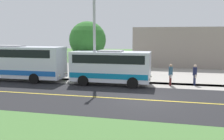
# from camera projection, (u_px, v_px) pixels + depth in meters

# --- Properties ---
(ground_plane) EXTENTS (120.00, 120.00, 0.00)m
(ground_plane) POSITION_uv_depth(u_px,v_px,m) (144.00, 100.00, 15.82)
(ground_plane) COLOR #477238
(road_surface) EXTENTS (8.00, 100.00, 0.01)m
(road_surface) POSITION_uv_depth(u_px,v_px,m) (144.00, 100.00, 15.82)
(road_surface) COLOR black
(road_surface) RESTS_ON ground
(sidewalk) EXTENTS (2.40, 100.00, 0.01)m
(sidewalk) POSITION_uv_depth(u_px,v_px,m) (150.00, 84.00, 20.84)
(sidewalk) COLOR #9E9991
(sidewalk) RESTS_ON ground
(parking_lot_surface) EXTENTS (14.00, 36.00, 0.01)m
(parking_lot_surface) POSITION_uv_depth(u_px,v_px,m) (181.00, 73.00, 27.13)
(parking_lot_surface) COLOR #9E9991
(parking_lot_surface) RESTS_ON ground
(road_centre_line) EXTENTS (0.16, 100.00, 0.00)m
(road_centre_line) POSITION_uv_depth(u_px,v_px,m) (144.00, 100.00, 15.82)
(road_centre_line) COLOR gold
(road_centre_line) RESTS_ON ground
(shuttle_bus_front) EXTENTS (2.74, 6.81, 2.94)m
(shuttle_bus_front) POSITION_uv_depth(u_px,v_px,m) (111.00, 66.00, 20.71)
(shuttle_bus_front) COLOR silver
(shuttle_bus_front) RESTS_ON ground
(transit_bus_rear) EXTENTS (2.61, 11.40, 3.28)m
(transit_bus_rear) POSITION_uv_depth(u_px,v_px,m) (7.00, 61.00, 22.83)
(transit_bus_rear) COLOR silver
(transit_bus_rear) RESTS_ON ground
(pedestrian_with_bags) EXTENTS (0.72, 0.34, 1.76)m
(pedestrian_with_bags) POSITION_uv_depth(u_px,v_px,m) (195.00, 74.00, 20.40)
(pedestrian_with_bags) COLOR #1E2347
(pedestrian_with_bags) RESTS_ON ground
(pedestrian_waiting) EXTENTS (0.72, 0.34, 1.82)m
(pedestrian_waiting) POSITION_uv_depth(u_px,v_px,m) (171.00, 74.00, 20.24)
(pedestrian_waiting) COLOR #4C1919
(pedestrian_waiting) RESTS_ON ground
(street_light_pole) EXTENTS (1.97, 0.24, 8.30)m
(street_light_pole) POSITION_uv_depth(u_px,v_px,m) (94.00, 31.00, 20.96)
(street_light_pole) COLOR #9E9EA3
(street_light_pole) RESTS_ON ground
(tree_curbside) EXTENTS (3.63, 3.63, 5.58)m
(tree_curbside) POSITION_uv_depth(u_px,v_px,m) (88.00, 40.00, 23.82)
(tree_curbside) COLOR brown
(tree_curbside) RESTS_ON ground
(commercial_building) EXTENTS (10.00, 17.34, 5.27)m
(commercial_building) POSITION_uv_depth(u_px,v_px,m) (197.00, 46.00, 34.89)
(commercial_building) COLOR gray
(commercial_building) RESTS_ON ground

